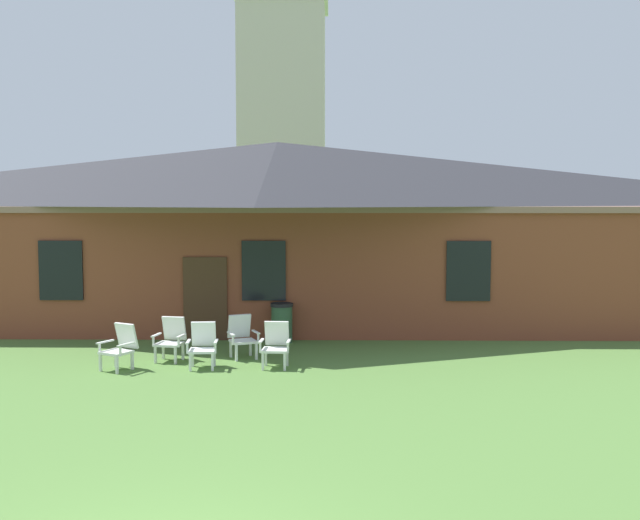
{
  "coord_description": "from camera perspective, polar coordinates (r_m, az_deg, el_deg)",
  "views": [
    {
      "loc": [
        1.69,
        -6.74,
        3.59
      ],
      "look_at": [
        1.47,
        7.77,
        2.4
      ],
      "focal_mm": 42.95,
      "sensor_mm": 36.0,
      "label": 1
    }
  ],
  "objects": [
    {
      "name": "brick_building",
      "position": [
        24.08,
        -3.16,
        2.58
      ],
      "size": [
        26.52,
        10.4,
        5.3
      ],
      "color": "brown",
      "rests_on": "ground"
    },
    {
      "name": "dome_tower",
      "position": [
        44.85,
        -2.79,
        12.17
      ],
      "size": [
        5.18,
        5.18,
        20.51
      ],
      "color": "beige",
      "rests_on": "ground"
    },
    {
      "name": "lawn_chair_by_porch",
      "position": [
        16.58,
        -14.65,
        -6.2
      ],
      "size": [
        0.82,
        0.86,
        0.96
      ],
      "color": "silver",
      "rests_on": "ground"
    },
    {
      "name": "lawn_chair_near_door",
      "position": [
        17.24,
        -11.03,
        -5.72
      ],
      "size": [
        0.71,
        0.75,
        0.96
      ],
      "color": "silver",
      "rests_on": "ground"
    },
    {
      "name": "lawn_chair_left_end",
      "position": [
        16.42,
        -8.72,
        -6.21
      ],
      "size": [
        0.67,
        0.7,
        0.96
      ],
      "color": "white",
      "rests_on": "ground"
    },
    {
      "name": "lawn_chair_middle",
      "position": [
        17.32,
        -5.85,
        -5.61
      ],
      "size": [
        0.79,
        0.84,
        0.96
      ],
      "color": "white",
      "rests_on": "ground"
    },
    {
      "name": "lawn_chair_right_end",
      "position": [
        16.31,
        -3.31,
        -6.23
      ],
      "size": [
        0.67,
        0.7,
        0.96
      ],
      "color": "silver",
      "rests_on": "ground"
    },
    {
      "name": "trash_bin",
      "position": [
        19.0,
        -2.86,
        -4.68
      ],
      "size": [
        0.56,
        0.56,
        0.98
      ],
      "color": "#335638",
      "rests_on": "ground"
    }
  ]
}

